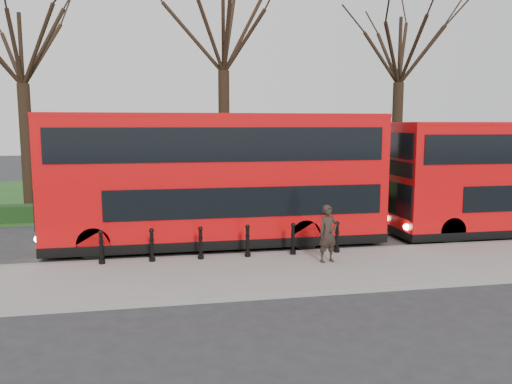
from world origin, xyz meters
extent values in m
plane|color=#28282B|center=(0.00, 0.00, 0.00)|extent=(120.00, 120.00, 0.00)
cube|color=gray|center=(0.00, -3.00, 0.07)|extent=(60.00, 4.00, 0.15)
cube|color=slate|center=(0.00, -1.00, 0.07)|extent=(60.00, 0.25, 0.16)
cube|color=#1B4A18|center=(0.00, 15.00, 0.03)|extent=(60.00, 18.00, 0.06)
cube|color=black|center=(0.00, 6.80, 0.40)|extent=(60.00, 0.90, 0.80)
cube|color=yellow|center=(0.00, -0.70, 0.01)|extent=(60.00, 0.10, 0.01)
cube|color=yellow|center=(0.00, -0.50, 0.01)|extent=(60.00, 0.10, 0.01)
cylinder|color=black|center=(-8.00, 10.00, 3.20)|extent=(0.60, 0.60, 6.41)
cylinder|color=black|center=(2.00, 10.00, 3.61)|extent=(0.60, 0.60, 7.23)
cylinder|color=black|center=(12.00, 10.00, 3.39)|extent=(0.60, 0.60, 6.77)
cylinder|color=black|center=(-3.23, -1.35, 0.65)|extent=(0.15, 0.15, 1.00)
cylinder|color=black|center=(-1.71, -1.35, 0.65)|extent=(0.15, 0.15, 1.00)
cylinder|color=black|center=(-0.19, -1.35, 0.65)|extent=(0.15, 0.15, 1.00)
cylinder|color=black|center=(1.32, -1.35, 0.65)|extent=(0.15, 0.15, 1.00)
cylinder|color=black|center=(2.84, -1.35, 0.65)|extent=(0.15, 0.15, 1.00)
cylinder|color=black|center=(4.35, -1.35, 0.65)|extent=(0.15, 0.15, 1.00)
cube|color=red|center=(0.64, 0.93, 2.57)|extent=(11.91, 2.71, 4.39)
cube|color=black|center=(0.64, 0.93, 0.32)|extent=(11.93, 2.73, 0.32)
cube|color=black|center=(1.50, -0.44, 1.79)|extent=(9.53, 0.04, 1.03)
cube|color=black|center=(0.64, -0.44, 3.74)|extent=(11.26, 0.04, 1.14)
cube|color=black|center=(-5.34, 0.93, 2.92)|extent=(0.06, 2.38, 0.60)
cylinder|color=black|center=(-3.59, -0.26, 0.54)|extent=(1.08, 0.32, 1.08)
cylinder|color=black|center=(-3.59, 2.12, 0.54)|extent=(1.08, 0.32, 1.08)
cylinder|color=black|center=(3.56, -0.26, 0.54)|extent=(1.08, 0.32, 1.08)
cylinder|color=black|center=(3.56, 2.12, 0.54)|extent=(1.08, 0.32, 1.08)
cube|color=black|center=(7.45, 0.62, 2.75)|extent=(0.06, 2.24, 0.56)
cylinder|color=black|center=(9.10, -0.50, 0.51)|extent=(1.02, 0.31, 1.02)
cylinder|color=black|center=(9.10, 1.74, 0.51)|extent=(1.02, 0.31, 1.02)
imported|color=black|center=(3.66, -2.43, 1.05)|extent=(0.74, 0.58, 1.79)
camera|label=1|loc=(-1.34, -16.86, 4.39)|focal=35.00mm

